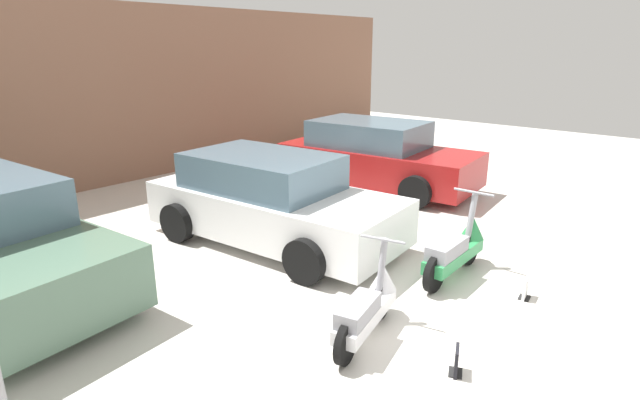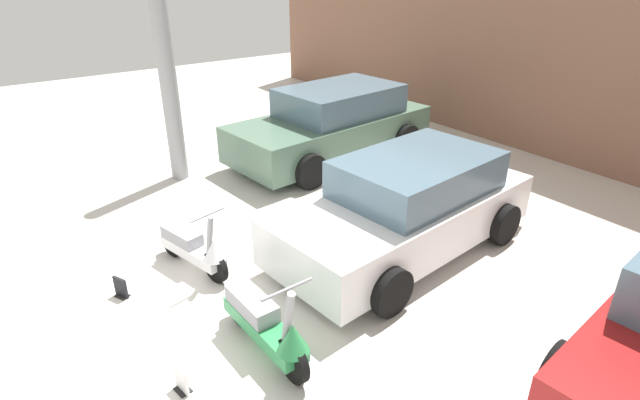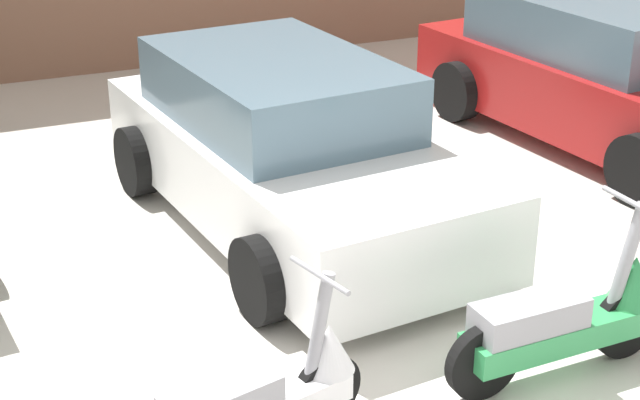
{
  "view_description": "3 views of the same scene",
  "coord_description": "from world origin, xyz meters",
  "px_view_note": "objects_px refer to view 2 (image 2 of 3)",
  "views": [
    {
      "loc": [
        -4.32,
        -1.87,
        2.83
      ],
      "look_at": [
        0.68,
        2.45,
        0.77
      ],
      "focal_mm": 28.0,
      "sensor_mm": 36.0,
      "label": 1
    },
    {
      "loc": [
        4.71,
        -1.24,
        3.65
      ],
      "look_at": [
        0.15,
        2.07,
        0.92
      ],
      "focal_mm": 28.0,
      "sensor_mm": 36.0,
      "label": 2
    },
    {
      "loc": [
        -2.07,
        -3.3,
        3.27
      ],
      "look_at": [
        0.2,
        1.89,
        0.8
      ],
      "focal_mm": 55.0,
      "sensor_mm": 36.0,
      "label": 3
    }
  ],
  "objects_px": {
    "scooter_front_right": "(267,324)",
    "support_column_side": "(168,78)",
    "scooter_front_left": "(195,247)",
    "car_rear_left": "(333,125)",
    "car_rear_center": "(407,207)",
    "placard_near_right_scooter": "(182,381)",
    "placard_near_left_scooter": "(121,288)"
  },
  "relations": [
    {
      "from": "car_rear_left",
      "to": "placard_near_right_scooter",
      "type": "bearing_deg",
      "value": 34.76
    },
    {
      "from": "scooter_front_left",
      "to": "placard_near_right_scooter",
      "type": "bearing_deg",
      "value": -40.39
    },
    {
      "from": "support_column_side",
      "to": "scooter_front_left",
      "type": "bearing_deg",
      "value": -18.13
    },
    {
      "from": "car_rear_center",
      "to": "placard_near_left_scooter",
      "type": "bearing_deg",
      "value": -23.28
    },
    {
      "from": "scooter_front_left",
      "to": "placard_near_left_scooter",
      "type": "distance_m",
      "value": 0.99
    },
    {
      "from": "scooter_front_right",
      "to": "car_rear_center",
      "type": "xyz_separation_m",
      "value": [
        -0.71,
        2.63,
        0.26
      ]
    },
    {
      "from": "car_rear_center",
      "to": "placard_near_right_scooter",
      "type": "xyz_separation_m",
      "value": [
        0.66,
        -3.53,
        -0.51
      ]
    },
    {
      "from": "scooter_front_right",
      "to": "support_column_side",
      "type": "height_order",
      "value": "support_column_side"
    },
    {
      "from": "support_column_side",
      "to": "car_rear_center",
      "type": "bearing_deg",
      "value": 20.66
    },
    {
      "from": "scooter_front_right",
      "to": "car_rear_center",
      "type": "relative_size",
      "value": 0.37
    },
    {
      "from": "scooter_front_right",
      "to": "support_column_side",
      "type": "distance_m",
      "value": 5.25
    },
    {
      "from": "car_rear_left",
      "to": "scooter_front_left",
      "type": "bearing_deg",
      "value": 24.63
    },
    {
      "from": "scooter_front_left",
      "to": "scooter_front_right",
      "type": "bearing_deg",
      "value": -14.24
    },
    {
      "from": "placard_near_right_scooter",
      "to": "car_rear_center",
      "type": "bearing_deg",
      "value": 100.66
    },
    {
      "from": "scooter_front_left",
      "to": "support_column_side",
      "type": "relative_size",
      "value": 0.36
    },
    {
      "from": "placard_near_left_scooter",
      "to": "support_column_side",
      "type": "distance_m",
      "value": 4.03
    },
    {
      "from": "placard_near_right_scooter",
      "to": "support_column_side",
      "type": "relative_size",
      "value": 0.07
    },
    {
      "from": "scooter_front_left",
      "to": "car_rear_center",
      "type": "distance_m",
      "value": 2.86
    },
    {
      "from": "scooter_front_left",
      "to": "placard_near_right_scooter",
      "type": "xyz_separation_m",
      "value": [
        1.83,
        -0.94,
        -0.22
      ]
    },
    {
      "from": "car_rear_left",
      "to": "support_column_side",
      "type": "bearing_deg",
      "value": -20.46
    },
    {
      "from": "car_rear_center",
      "to": "placard_near_left_scooter",
      "type": "height_order",
      "value": "car_rear_center"
    },
    {
      "from": "scooter_front_right",
      "to": "placard_near_right_scooter",
      "type": "height_order",
      "value": "scooter_front_right"
    },
    {
      "from": "scooter_front_right",
      "to": "scooter_front_left",
      "type": "bearing_deg",
      "value": 177.53
    },
    {
      "from": "scooter_front_right",
      "to": "placard_near_right_scooter",
      "type": "xyz_separation_m",
      "value": [
        -0.04,
        -0.91,
        -0.25
      ]
    },
    {
      "from": "car_rear_left",
      "to": "placard_near_left_scooter",
      "type": "height_order",
      "value": "car_rear_left"
    },
    {
      "from": "placard_near_right_scooter",
      "to": "scooter_front_left",
      "type": "bearing_deg",
      "value": 152.88
    },
    {
      "from": "car_rear_center",
      "to": "support_column_side",
      "type": "height_order",
      "value": "support_column_side"
    },
    {
      "from": "car_rear_left",
      "to": "placard_near_left_scooter",
      "type": "distance_m",
      "value": 5.43
    },
    {
      "from": "car_rear_left",
      "to": "placard_near_left_scooter",
      "type": "relative_size",
      "value": 16.47
    },
    {
      "from": "car_rear_left",
      "to": "car_rear_center",
      "type": "height_order",
      "value": "car_rear_left"
    },
    {
      "from": "scooter_front_right",
      "to": "car_rear_left",
      "type": "xyz_separation_m",
      "value": [
        -4.13,
        3.97,
        0.31
      ]
    },
    {
      "from": "placard_near_right_scooter",
      "to": "support_column_side",
      "type": "distance_m",
      "value": 5.53
    }
  ]
}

